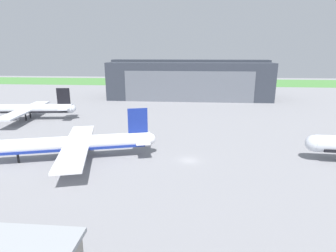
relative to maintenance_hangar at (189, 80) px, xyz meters
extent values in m
plane|color=gray|center=(1.11, -96.63, -10.26)|extent=(440.00, 440.00, 0.00)
cube|color=#4C883F|center=(1.11, 79.25, -10.22)|extent=(440.00, 56.00, 0.08)
cube|color=#2D333D|center=(0.00, 0.09, -0.14)|extent=(89.13, 32.66, 20.25)
cube|color=slate|center=(0.00, -16.39, -2.16)|extent=(67.74, 0.30, 16.20)
cube|color=#2D333D|center=(0.00, 0.09, 10.58)|extent=(89.13, 7.84, 1.20)
sphere|color=silver|center=(31.75, -93.89, -5.74)|extent=(4.10, 4.10, 4.10)
cylinder|color=silver|center=(-64.42, -60.11, -5.88)|extent=(38.64, 8.17, 3.66)
sphere|color=silver|center=(-45.32, -57.85, -5.88)|extent=(2.86, 2.86, 2.86)
cube|color=black|center=(-64.42, -60.11, -6.88)|extent=(35.59, 7.84, 0.64)
cube|color=black|center=(-48.38, -58.21, -0.93)|extent=(5.01, 0.99, 6.23)
cube|color=silver|center=(-47.94, -55.38, -5.51)|extent=(4.04, 5.50, 0.28)
cube|color=silver|center=(-47.29, -60.87, -5.51)|extent=(4.04, 5.50, 0.28)
cube|color=silver|center=(-64.74, -50.91, -6.33)|extent=(8.04, 16.95, 0.56)
cube|color=silver|center=(-62.58, -69.14, -6.33)|extent=(8.04, 16.95, 0.56)
cylinder|color=gray|center=(-65.38, -52.30, -7.64)|extent=(3.69, 2.41, 2.01)
cylinder|color=gray|center=(-63.53, -67.93, -7.64)|extent=(3.69, 2.41, 2.01)
cylinder|color=black|center=(-63.12, -58.02, -8.98)|extent=(0.56, 0.56, 2.55)
cylinder|color=black|center=(-62.67, -61.84, -8.98)|extent=(0.56, 0.56, 2.55)
cylinder|color=white|center=(-27.69, -98.03, -6.13)|extent=(38.16, 14.08, 3.77)
sphere|color=white|center=(-9.12, -92.80, -6.13)|extent=(2.94, 2.94, 2.94)
cube|color=navy|center=(-27.69, -98.03, -7.16)|extent=(35.20, 13.28, 0.66)
cube|color=navy|center=(-12.09, -93.64, -1.04)|extent=(4.94, 1.74, 6.40)
cube|color=white|center=(-12.11, -90.70, -5.75)|extent=(4.77, 6.02, 0.28)
cube|color=white|center=(-10.58, -96.16, -5.75)|extent=(4.77, 6.02, 0.28)
cube|color=white|center=(-29.38, -89.15, -6.60)|extent=(10.26, 17.01, 0.56)
cube|color=white|center=(-24.50, -106.49, -6.60)|extent=(10.26, 17.01, 0.56)
cylinder|color=gray|center=(-29.81, -90.60, -7.93)|extent=(4.00, 2.96, 2.07)
cylinder|color=gray|center=(-25.62, -105.48, -7.93)|extent=(4.00, 2.96, 2.07)
cylinder|color=black|center=(-40.31, -101.59, -9.14)|extent=(0.56, 0.56, 2.25)
cylinder|color=black|center=(-26.74, -95.71, -9.14)|extent=(0.56, 0.56, 2.25)
cylinder|color=black|center=(-25.66, -99.51, -9.14)|extent=(0.56, 0.56, 2.25)
camera|label=1|loc=(1.36, -160.50, 16.26)|focal=29.31mm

